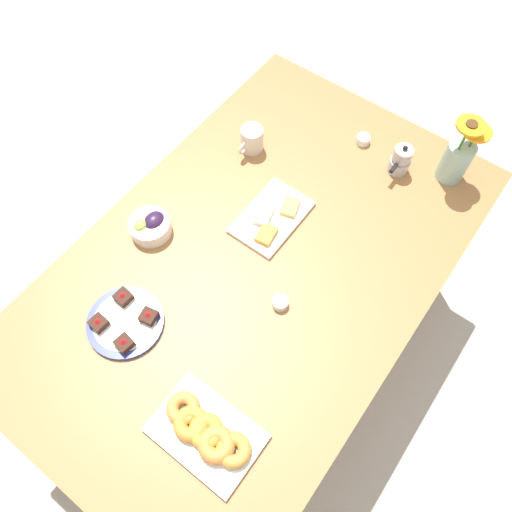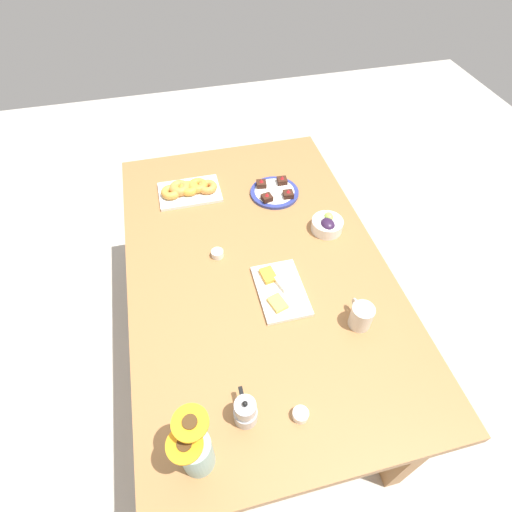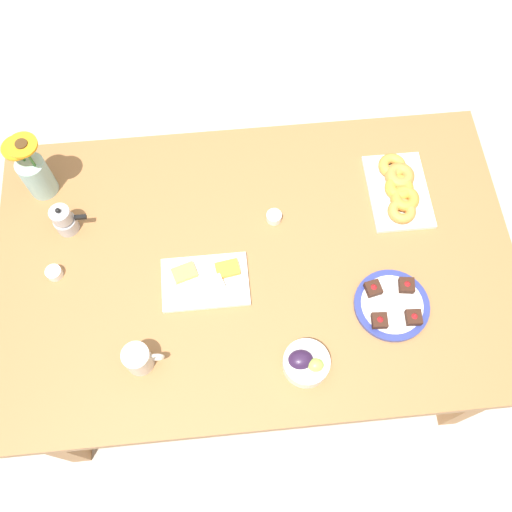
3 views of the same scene
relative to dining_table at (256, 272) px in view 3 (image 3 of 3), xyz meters
name	(u,v)px [view 3 (image 3 of 3)]	position (x,y,z in m)	size (l,w,h in m)	color
ground_plane	(256,331)	(0.00, 0.00, -0.65)	(6.00, 6.00, 0.00)	#B7B2A8
dining_table	(256,272)	(0.00, 0.00, 0.00)	(1.60, 1.00, 0.74)	#9E6B3D
coffee_mug	(139,359)	(-0.35, -0.28, 0.13)	(0.11, 0.08, 0.09)	beige
grape_bowl	(306,363)	(0.11, -0.33, 0.12)	(0.13, 0.13, 0.07)	white
cheese_platter	(206,281)	(-0.16, -0.05, 0.10)	(0.26, 0.17, 0.03)	white
croissant_platter	(399,188)	(0.48, 0.20, 0.11)	(0.19, 0.28, 0.05)	white
jam_cup_honey	(54,273)	(-0.61, 0.01, 0.10)	(0.05, 0.05, 0.03)	white
jam_cup_berry	(274,217)	(0.07, 0.14, 0.10)	(0.05, 0.05, 0.03)	white
dessert_plate	(392,305)	(0.39, -0.18, 0.10)	(0.22, 0.22, 0.05)	navy
flower_vase	(35,173)	(-0.66, 0.32, 0.18)	(0.12, 0.11, 0.26)	#99C1B7
moka_pot	(64,220)	(-0.58, 0.17, 0.13)	(0.11, 0.07, 0.12)	#B7B7BC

